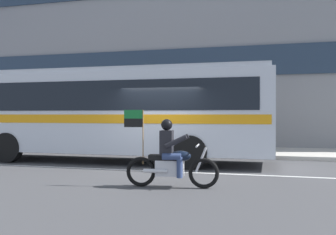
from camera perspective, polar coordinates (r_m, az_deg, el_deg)
The scene contains 7 objects.
ground_plane at distance 11.86m, azimuth -1.19°, elevation -7.64°, with size 60.00×60.00×0.00m, color #3D3D3F.
sidewalk_curb at distance 16.78m, azimuth 3.69°, elevation -5.01°, with size 28.00×3.80×0.15m, color #B7B2A8.
lane_center_stripe at distance 11.29m, azimuth -2.04°, elevation -8.03°, with size 26.60×0.14×0.01m, color silver.
office_building_facade at distance 19.45m, azimuth 5.05°, elevation 13.39°, with size 28.00×0.89×12.03m.
transit_bus at distance 13.58m, azimuth -8.27°, elevation 1.35°, with size 11.07×2.63×3.22m.
motorcycle_with_rider at distance 8.71m, azimuth 0.42°, elevation -6.15°, with size 2.19×0.65×1.78m.
fire_hydrant at distance 16.21m, azimuth -2.66°, elevation -3.62°, with size 0.22×0.30×0.75m.
Camera 1 is at (3.27, -11.28, 1.67)m, focal length 40.61 mm.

